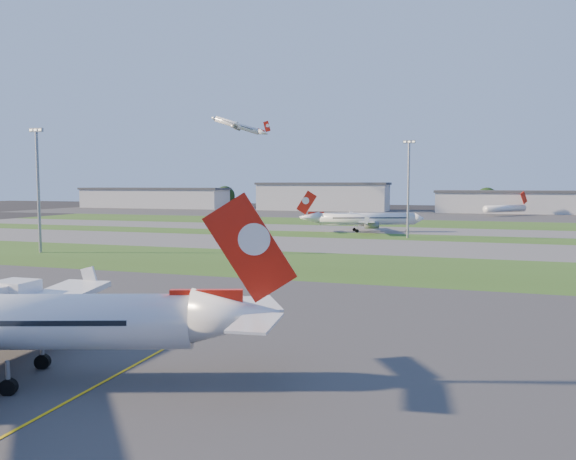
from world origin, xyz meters
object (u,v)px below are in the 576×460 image
at_px(airliner_taxiing, 366,219).
at_px(light_mast_west, 38,182).
at_px(mini_jet_near, 505,208).
at_px(light_mast_centre, 408,182).

relative_size(airliner_taxiing, light_mast_west, 1.32).
distance_m(airliner_taxiing, mini_jet_near, 115.29).
bearing_deg(light_mast_centre, mini_jet_near, 75.29).
distance_m(mini_jet_near, light_mast_west, 204.59).
bearing_deg(mini_jet_near, light_mast_west, -168.31).
distance_m(light_mast_west, light_mast_centre, 89.64).
bearing_deg(light_mast_centre, airliner_taxiing, 132.35).
bearing_deg(mini_jet_near, airliner_taxiing, -161.77).
height_order(mini_jet_near, light_mast_centre, light_mast_centre).
relative_size(mini_jet_near, light_mast_west, 0.87).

